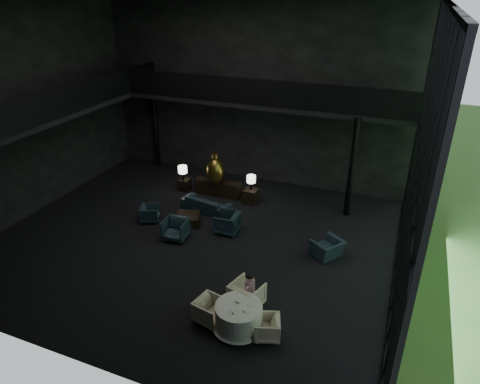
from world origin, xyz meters
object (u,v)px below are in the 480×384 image
at_px(lounge_armchair_east, 227,221).
at_px(child, 250,283).
at_px(bronze_urn, 215,170).
at_px(dining_chair_north, 247,292).
at_px(dining_table, 239,318).
at_px(dining_chair_west, 210,310).
at_px(sofa, 206,202).
at_px(side_table_right, 251,196).
at_px(table_lamp_right, 251,180).
at_px(table_lamp_left, 183,170).
at_px(window_armchair, 327,247).
at_px(side_table_left, 185,184).
at_px(lounge_armchair_south, 175,227).
at_px(coffee_table, 188,219).
at_px(console, 218,188).
at_px(lounge_armchair_west, 150,213).
at_px(dining_chair_east, 267,328).

xyz_separation_m(lounge_armchair_east, child, (2.22, -3.45, 0.28)).
relative_size(bronze_urn, dining_chair_north, 1.45).
distance_m(dining_table, dining_chair_west, 0.83).
bearing_deg(lounge_armchair_east, dining_chair_north, 29.09).
relative_size(sofa, lounge_armchair_east, 2.16).
relative_size(side_table_right, table_lamp_right, 0.98).
xyz_separation_m(table_lamp_left, lounge_armchair_east, (3.20, -2.52, -0.52)).
distance_m(bronze_urn, window_armchair, 6.09).
relative_size(side_table_left, table_lamp_right, 0.84).
xyz_separation_m(window_armchair, dining_chair_north, (-1.63, -3.33, 0.10)).
xyz_separation_m(bronze_urn, side_table_left, (-1.60, 0.12, -0.98)).
distance_m(lounge_armchair_east, window_armchair, 3.80).
xyz_separation_m(window_armchair, dining_chair_west, (-2.35, -4.28, -0.00)).
distance_m(table_lamp_left, side_table_right, 3.27).
bearing_deg(lounge_armchair_south, sofa, 83.05).
height_order(table_lamp_right, coffee_table, table_lamp_right).
xyz_separation_m(side_table_left, dining_chair_west, (4.65, -7.08, 0.11)).
height_order(side_table_left, dining_table, dining_table).
height_order(sofa, lounge_armchair_east, lounge_armchair_east).
xyz_separation_m(console, side_table_right, (1.60, -0.16, -0.02)).
relative_size(side_table_left, side_table_right, 0.86).
xyz_separation_m(bronze_urn, sofa, (0.17, -1.27, -0.85)).
relative_size(coffee_table, dining_table, 0.61).
xyz_separation_m(table_lamp_right, lounge_armchair_east, (0.00, -2.58, -0.58)).
bearing_deg(dining_table, dining_chair_west, -178.27).
bearing_deg(sofa, table_lamp_left, -26.61).
xyz_separation_m(lounge_armchair_east, dining_chair_north, (2.16, -3.53, -0.00)).
bearing_deg(side_table_right, child, -69.66).
bearing_deg(child, console, -58.18).
bearing_deg(lounge_armchair_east, dining_table, 24.77).
distance_m(console, lounge_armchair_east, 3.15).
height_order(coffee_table, child, child).
relative_size(dining_table, child, 2.37).
bearing_deg(side_table_left, lounge_armchair_west, -88.20).
bearing_deg(side_table_left, bronze_urn, -4.30).
relative_size(table_lamp_right, window_armchair, 0.73).
bearing_deg(table_lamp_left, side_table_right, 0.44).
relative_size(table_lamp_right, dining_chair_east, 1.04).
height_order(bronze_urn, lounge_armchair_south, bronze_urn).
xyz_separation_m(sofa, dining_chair_east, (4.52, -5.69, -0.10)).
relative_size(window_armchair, dining_chair_east, 1.42).
height_order(side_table_right, window_armchair, window_armchair).
xyz_separation_m(table_lamp_right, dining_chair_west, (1.45, -7.05, -0.68)).
bearing_deg(sofa, child, 137.82).
bearing_deg(sofa, dining_chair_west, 126.64).
relative_size(console, lounge_armchair_east, 2.17).
xyz_separation_m(coffee_table, child, (3.84, -3.44, 0.56)).
distance_m(bronze_urn, table_lamp_right, 1.61).
bearing_deg(sofa, bronze_urn, -72.79).
bearing_deg(coffee_table, dining_chair_north, -42.95).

